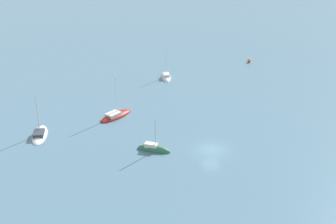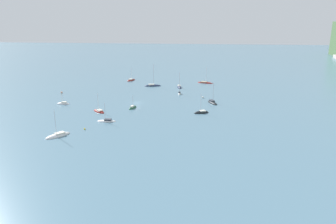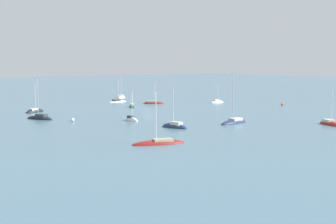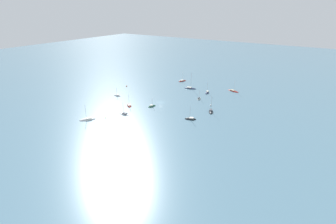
{
  "view_description": "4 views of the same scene",
  "coord_description": "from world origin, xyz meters",
  "px_view_note": "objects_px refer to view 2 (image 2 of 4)",
  "views": [
    {
      "loc": [
        9.49,
        60.08,
        33.98
      ],
      "look_at": [
        6.07,
        -6.94,
        3.13
      ],
      "focal_mm": 50.0,
      "sensor_mm": 36.0,
      "label": 1
    },
    {
      "loc": [
        133.84,
        27.17,
        36.34
      ],
      "look_at": [
        17.63,
        15.13,
        1.57
      ],
      "focal_mm": 35.0,
      "sensor_mm": 36.0,
      "label": 2
    },
    {
      "loc": [
        -106.26,
        72.68,
        13.16
      ],
      "look_at": [
        -17.83,
        6.4,
        1.31
      ],
      "focal_mm": 50.0,
      "sensor_mm": 36.0,
      "label": 3
    },
    {
      "loc": [
        123.13,
        85.98,
        55.27
      ],
      "look_at": [
        17.39,
        16.83,
        3.43
      ],
      "focal_mm": 28.0,
      "sensor_mm": 36.0,
      "label": 4
    }
  ],
  "objects_px": {
    "mooring_buoy_0": "(203,97)",
    "sailboat_2": "(63,104)",
    "sailboat_5": "(201,113)",
    "sailboat_6": "(205,83)",
    "sailboat_3": "(107,121)",
    "sailboat_11": "(58,136)",
    "mooring_buoy_2": "(85,129)",
    "sailboat_1": "(153,86)",
    "sailboat_9": "(131,80)",
    "sailboat_7": "(133,108)",
    "mooring_buoy_1": "(62,92)",
    "sailboat_0": "(212,103)",
    "sailboat_8": "(179,94)",
    "sailboat_10": "(179,87)",
    "sailboat_4": "(99,112)"
  },
  "relations": [
    {
      "from": "sailboat_8",
      "to": "mooring_buoy_1",
      "type": "height_order",
      "value": "sailboat_8"
    },
    {
      "from": "sailboat_0",
      "to": "sailboat_11",
      "type": "bearing_deg",
      "value": -72.09
    },
    {
      "from": "sailboat_6",
      "to": "sailboat_0",
      "type": "bearing_deg",
      "value": -67.41
    },
    {
      "from": "sailboat_7",
      "to": "mooring_buoy_0",
      "type": "xyz_separation_m",
      "value": [
        -20.04,
        28.3,
        0.31
      ]
    },
    {
      "from": "sailboat_3",
      "to": "sailboat_6",
      "type": "bearing_deg",
      "value": -119.31
    },
    {
      "from": "sailboat_5",
      "to": "sailboat_7",
      "type": "xyz_separation_m",
      "value": [
        -3.84,
        -27.77,
        0.01
      ]
    },
    {
      "from": "sailboat_5",
      "to": "mooring_buoy_2",
      "type": "bearing_deg",
      "value": 7.21
    },
    {
      "from": "sailboat_11",
      "to": "mooring_buoy_2",
      "type": "relative_size",
      "value": 18.0
    },
    {
      "from": "sailboat_8",
      "to": "sailboat_11",
      "type": "bearing_deg",
      "value": 149.07
    },
    {
      "from": "mooring_buoy_2",
      "to": "sailboat_10",
      "type": "bearing_deg",
      "value": 158.75
    },
    {
      "from": "sailboat_5",
      "to": "mooring_buoy_0",
      "type": "height_order",
      "value": "sailboat_5"
    },
    {
      "from": "sailboat_1",
      "to": "sailboat_4",
      "type": "distance_m",
      "value": 51.53
    },
    {
      "from": "sailboat_5",
      "to": "sailboat_8",
      "type": "relative_size",
      "value": 1.18
    },
    {
      "from": "sailboat_3",
      "to": "sailboat_10",
      "type": "xyz_separation_m",
      "value": [
        -58.91,
        21.73,
        0.01
      ]
    },
    {
      "from": "sailboat_9",
      "to": "mooring_buoy_1",
      "type": "xyz_separation_m",
      "value": [
        34.65,
        -26.72,
        0.32
      ]
    },
    {
      "from": "sailboat_1",
      "to": "sailboat_7",
      "type": "bearing_deg",
      "value": -103.33
    },
    {
      "from": "sailboat_6",
      "to": "mooring_buoy_0",
      "type": "xyz_separation_m",
      "value": [
        34.42,
        -1.22,
        0.33
      ]
    },
    {
      "from": "sailboat_2",
      "to": "sailboat_11",
      "type": "xyz_separation_m",
      "value": [
        36.95,
        14.01,
        -0.02
      ]
    },
    {
      "from": "sailboat_2",
      "to": "sailboat_8",
      "type": "relative_size",
      "value": 0.89
    },
    {
      "from": "sailboat_1",
      "to": "sailboat_9",
      "type": "height_order",
      "value": "sailboat_1"
    },
    {
      "from": "sailboat_5",
      "to": "sailboat_6",
      "type": "xyz_separation_m",
      "value": [
        -58.3,
        1.75,
        -0.01
      ]
    },
    {
      "from": "sailboat_1",
      "to": "sailboat_8",
      "type": "height_order",
      "value": "sailboat_1"
    },
    {
      "from": "sailboat_3",
      "to": "mooring_buoy_0",
      "type": "bearing_deg",
      "value": -135.28
    },
    {
      "from": "sailboat_6",
      "to": "sailboat_11",
      "type": "distance_m",
      "value": 99.47
    },
    {
      "from": "mooring_buoy_0",
      "to": "sailboat_2",
      "type": "bearing_deg",
      "value": -74.13
    },
    {
      "from": "mooring_buoy_1",
      "to": "sailboat_0",
      "type": "bearing_deg",
      "value": 81.17
    },
    {
      "from": "sailboat_5",
      "to": "sailboat_6",
      "type": "height_order",
      "value": "sailboat_6"
    },
    {
      "from": "sailboat_11",
      "to": "mooring_buoy_0",
      "type": "xyz_separation_m",
      "value": [
        -53.7,
        44.92,
        0.33
      ]
    },
    {
      "from": "sailboat_9",
      "to": "mooring_buoy_0",
      "type": "distance_m",
      "value": 55.5
    },
    {
      "from": "sailboat_0",
      "to": "mooring_buoy_2",
      "type": "height_order",
      "value": "sailboat_0"
    },
    {
      "from": "sailboat_9",
      "to": "mooring_buoy_2",
      "type": "xyz_separation_m",
      "value": [
        84.17,
        2.47,
        0.17
      ]
    },
    {
      "from": "mooring_buoy_0",
      "to": "sailboat_7",
      "type": "bearing_deg",
      "value": -54.7
    },
    {
      "from": "sailboat_2",
      "to": "sailboat_6",
      "type": "distance_m",
      "value": 78.97
    },
    {
      "from": "sailboat_5",
      "to": "sailboat_10",
      "type": "relative_size",
      "value": 0.93
    },
    {
      "from": "sailboat_0",
      "to": "sailboat_9",
      "type": "bearing_deg",
      "value": -160.04
    },
    {
      "from": "sailboat_7",
      "to": "sailboat_10",
      "type": "relative_size",
      "value": 0.69
    },
    {
      "from": "sailboat_4",
      "to": "sailboat_10",
      "type": "bearing_deg",
      "value": -77.48
    },
    {
      "from": "sailboat_9",
      "to": "mooring_buoy_1",
      "type": "height_order",
      "value": "sailboat_9"
    },
    {
      "from": "sailboat_5",
      "to": "mooring_buoy_1",
      "type": "bearing_deg",
      "value": -45.35
    },
    {
      "from": "sailboat_1",
      "to": "sailboat_3",
      "type": "relative_size",
      "value": 1.69
    },
    {
      "from": "sailboat_1",
      "to": "sailboat_11",
      "type": "height_order",
      "value": "sailboat_1"
    },
    {
      "from": "sailboat_6",
      "to": "mooring_buoy_1",
      "type": "xyz_separation_m",
      "value": [
        31.89,
        -69.14,
        0.34
      ]
    },
    {
      "from": "sailboat_2",
      "to": "sailboat_11",
      "type": "height_order",
      "value": "sailboat_11"
    },
    {
      "from": "sailboat_0",
      "to": "mooring_buoy_0",
      "type": "xyz_separation_m",
      "value": [
        -8.65,
        -4.08,
        0.29
      ]
    },
    {
      "from": "sailboat_0",
      "to": "sailboat_1",
      "type": "bearing_deg",
      "value": -160.95
    },
    {
      "from": "sailboat_0",
      "to": "sailboat_2",
      "type": "bearing_deg",
      "value": -107.37
    },
    {
      "from": "sailboat_10",
      "to": "sailboat_11",
      "type": "xyz_separation_m",
      "value": [
        74.82,
        -32.67,
        -0.04
      ]
    },
    {
      "from": "sailboat_3",
      "to": "sailboat_11",
      "type": "bearing_deg",
      "value": 52.18
    },
    {
      "from": "sailboat_4",
      "to": "sailboat_5",
      "type": "height_order",
      "value": "sailboat_5"
    },
    {
      "from": "sailboat_10",
      "to": "mooring_buoy_1",
      "type": "relative_size",
      "value": 11.19
    }
  ]
}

